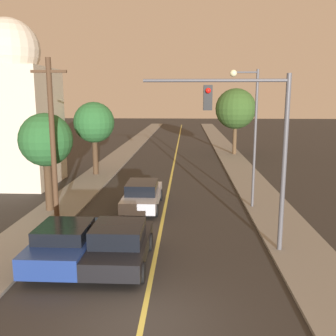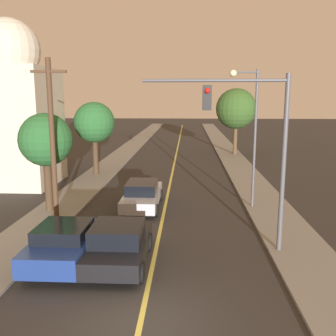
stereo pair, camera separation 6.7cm
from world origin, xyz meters
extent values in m
plane|color=#2D2B28|center=(0.00, 0.00, 0.00)|extent=(200.00, 200.00, 0.00)
cube|color=#2D2B28|center=(0.00, 36.00, 0.01)|extent=(8.70, 80.00, 0.01)
cube|color=#D1C14C|center=(0.00, 36.00, 0.01)|extent=(0.16, 76.00, 0.00)
cube|color=gray|center=(-5.60, 36.00, 0.06)|extent=(2.50, 80.00, 0.12)
cube|color=gray|center=(5.60, 36.00, 0.06)|extent=(2.50, 80.00, 0.12)
cube|color=black|center=(-1.22, 3.60, 0.63)|extent=(1.98, 4.19, 0.59)
cube|color=black|center=(-1.22, 3.43, 1.23)|extent=(1.75, 1.88, 0.61)
cylinder|color=black|center=(-2.16, 4.90, 0.33)|extent=(0.22, 0.67, 0.67)
cylinder|color=black|center=(-0.28, 4.90, 0.33)|extent=(0.22, 0.67, 0.67)
cylinder|color=black|center=(-2.16, 2.30, 0.33)|extent=(0.22, 0.67, 0.67)
cylinder|color=black|center=(-0.28, 2.30, 0.33)|extent=(0.22, 0.67, 0.67)
cube|color=#A5A8B2|center=(-1.22, 10.65, 0.60)|extent=(1.79, 4.92, 0.58)
cube|color=black|center=(-1.22, 10.45, 1.18)|extent=(1.57, 2.21, 0.57)
cylinder|color=black|center=(-2.07, 12.18, 0.32)|extent=(0.22, 0.63, 0.63)
cylinder|color=black|center=(-0.37, 12.18, 0.32)|extent=(0.22, 0.63, 0.63)
cylinder|color=black|center=(-2.07, 9.12, 0.32)|extent=(0.22, 0.63, 0.63)
cylinder|color=black|center=(-0.37, 9.12, 0.32)|extent=(0.22, 0.63, 0.63)
cube|color=navy|center=(-3.13, 3.60, 0.69)|extent=(1.98, 4.19, 0.70)
cube|color=black|center=(-3.13, 3.43, 1.27)|extent=(1.74, 1.88, 0.46)
cylinder|color=black|center=(-4.07, 4.89, 0.34)|extent=(0.22, 0.68, 0.68)
cylinder|color=black|center=(-2.19, 4.89, 0.34)|extent=(0.22, 0.68, 0.68)
cylinder|color=black|center=(-4.07, 2.30, 0.34)|extent=(0.22, 0.68, 0.68)
cylinder|color=black|center=(-2.19, 2.30, 0.34)|extent=(0.22, 0.68, 0.68)
cylinder|color=#47474C|center=(4.75, 4.95, 3.43)|extent=(0.18, 0.18, 6.61)
cylinder|color=#47474C|center=(2.15, 4.95, 6.48)|extent=(5.20, 0.12, 0.12)
cube|color=black|center=(1.89, 4.95, 5.87)|extent=(0.32, 0.28, 0.90)
sphere|color=red|center=(1.89, 4.77, 6.12)|extent=(0.20, 0.20, 0.20)
cylinder|color=#47474C|center=(4.70, 10.78, 3.71)|extent=(0.14, 0.14, 7.17)
cylinder|color=#47474C|center=(4.09, 10.78, 7.14)|extent=(1.23, 0.09, 0.09)
sphere|color=beige|center=(3.47, 10.78, 7.09)|extent=(0.36, 0.36, 0.36)
cylinder|color=#422D1E|center=(-4.95, 7.77, 3.87)|extent=(0.24, 0.24, 7.49)
cube|color=#422D1E|center=(-4.95, 7.77, 7.01)|extent=(1.60, 0.12, 0.12)
cylinder|color=#3D2B1C|center=(-5.97, 9.59, 1.48)|extent=(0.40, 0.40, 2.73)
sphere|color=#235628|center=(-5.97, 9.59, 3.79)|extent=(2.70, 2.70, 2.70)
cylinder|color=#3D2B1C|center=(-5.80, 18.93, 1.56)|extent=(0.40, 0.40, 2.88)
sphere|color=#235628|center=(-5.80, 18.93, 4.07)|extent=(3.04, 3.04, 3.04)
cylinder|color=#4C3823|center=(6.10, 29.99, 1.73)|extent=(0.40, 0.40, 3.22)
sphere|color=#2D4C1E|center=(6.10, 29.99, 4.78)|extent=(4.11, 4.11, 4.11)
cube|color=#BCB29E|center=(-10.46, 15.83, 3.92)|extent=(5.21, 5.21, 7.84)
sphere|color=#BCB29E|center=(-10.46, 15.83, 8.94)|extent=(4.00, 4.00, 4.00)
camera|label=1|loc=(1.14, -8.86, 5.87)|focal=40.00mm
camera|label=2|loc=(1.21, -8.86, 5.87)|focal=40.00mm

